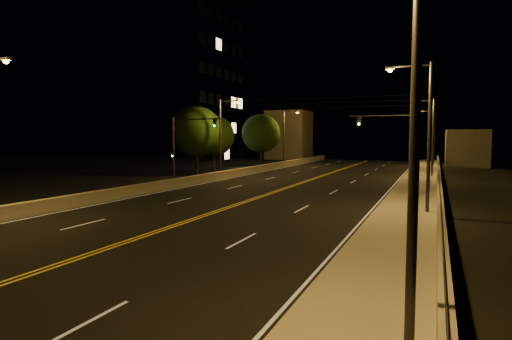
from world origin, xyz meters
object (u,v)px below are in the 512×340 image
at_px(tree_2, 261,133).
at_px(streetlight_3, 432,134).
at_px(tree_1, 214,136).
at_px(tree_0, 197,132).
at_px(traffic_signal_right, 404,145).
at_px(streetlight_0, 399,110).
at_px(streetlight_1, 424,128).
at_px(streetlight_2, 430,132).
at_px(traffic_signal_left, 183,143).
at_px(streetlight_6, 286,134).
at_px(building_tower, 155,65).
at_px(streetlight_5, 223,133).

bearing_deg(tree_2, streetlight_3, 19.57).
xyz_separation_m(tree_1, tree_2, (2.26, 11.13, 0.41)).
xyz_separation_m(tree_0, tree_1, (-1.03, 6.16, -0.49)).
relative_size(tree_0, tree_1, 1.10).
distance_m(traffic_signal_right, tree_2, 36.95).
distance_m(streetlight_0, tree_2, 58.38).
xyz_separation_m(streetlight_0, streetlight_1, (0.00, 17.17, 0.00)).
relative_size(streetlight_2, traffic_signal_left, 1.38).
xyz_separation_m(streetlight_6, traffic_signal_left, (1.09, -31.61, -1.07)).
distance_m(streetlight_3, tree_2, 26.04).
bearing_deg(tree_2, streetlight_0, -65.15).
xyz_separation_m(streetlight_6, building_tower, (-19.21, -7.61, 10.87)).
height_order(streetlight_5, traffic_signal_right, streetlight_5).
distance_m(streetlight_1, streetlight_6, 44.10).
bearing_deg(building_tower, tree_1, -24.35).
relative_size(streetlight_3, traffic_signal_left, 1.38).
relative_size(streetlight_3, streetlight_5, 1.00).
distance_m(building_tower, tree_1, 18.87).
xyz_separation_m(streetlight_1, tree_1, (-26.80, 24.68, -0.34)).
bearing_deg(streetlight_1, traffic_signal_right, 102.12).
bearing_deg(building_tower, traffic_signal_left, -49.77).
height_order(streetlight_1, streetlight_5, same).
xyz_separation_m(streetlight_3, building_tower, (-40.63, -13.59, 10.87)).
distance_m(streetlight_0, building_tower, 63.90).
relative_size(streetlight_1, traffic_signal_left, 1.38).
relative_size(tree_1, tree_2, 0.92).
height_order(streetlight_1, traffic_signal_right, streetlight_1).
relative_size(traffic_signal_right, traffic_signal_left, 1.00).
relative_size(streetlight_2, tree_1, 1.16).
xyz_separation_m(traffic_signal_right, tree_2, (-23.04, 28.86, 1.15)).
height_order(streetlight_3, tree_1, streetlight_3).
distance_m(streetlight_3, traffic_signal_right, 37.63).
xyz_separation_m(streetlight_3, streetlight_6, (-21.42, -5.98, 0.00)).
bearing_deg(streetlight_3, streetlight_1, -90.00).
height_order(streetlight_3, streetlight_6, same).
xyz_separation_m(streetlight_1, traffic_signal_right, (-1.49, 6.94, -1.07)).
relative_size(streetlight_1, tree_1, 1.16).
bearing_deg(tree_0, streetlight_3, 45.27).
distance_m(streetlight_6, tree_1, 14.88).
distance_m(streetlight_1, tree_0, 31.73).
bearing_deg(tree_1, streetlight_6, 68.80).
xyz_separation_m(streetlight_1, streetlight_2, (0.00, 24.64, 0.00)).
distance_m(traffic_signal_left, tree_1, 18.89).
height_order(streetlight_0, streetlight_5, same).
distance_m(streetlight_6, tree_2, 4.15).
relative_size(streetlight_5, tree_0, 1.05).
height_order(traffic_signal_right, tree_0, tree_0).
bearing_deg(streetlight_0, streetlight_1, 90.00).
bearing_deg(streetlight_0, traffic_signal_right, 93.54).
distance_m(traffic_signal_right, tree_1, 30.91).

